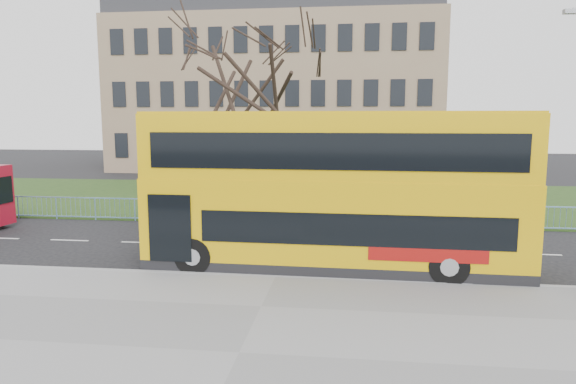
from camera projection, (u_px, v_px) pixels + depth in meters
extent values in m
plane|color=black|center=(282.00, 265.00, 17.13)|extent=(120.00, 120.00, 0.00)
cube|color=slate|center=(239.00, 355.00, 10.48)|extent=(80.00, 10.50, 0.12)
cube|color=gray|center=(276.00, 277.00, 15.59)|extent=(80.00, 0.20, 0.14)
cube|color=#1B3413|center=(313.00, 199.00, 31.17)|extent=(80.00, 15.40, 0.08)
cube|color=#896F57|center=(279.00, 97.00, 51.13)|extent=(30.00, 15.00, 14.00)
cube|color=#D5A508|center=(333.00, 223.00, 16.58)|extent=(12.01, 3.11, 2.22)
cube|color=#D5A508|center=(333.00, 183.00, 16.40)|extent=(12.01, 3.11, 0.38)
cube|color=#D5A508|center=(334.00, 146.00, 16.23)|extent=(11.95, 3.05, 1.99)
cube|color=black|center=(353.00, 230.00, 15.07)|extent=(9.22, 0.24, 0.97)
cube|color=black|center=(331.00, 152.00, 14.86)|extent=(10.99, 0.28, 1.08)
cylinder|color=black|center=(194.00, 256.00, 16.06)|extent=(1.19, 0.34, 1.18)
cylinder|color=black|center=(449.00, 266.00, 14.97)|extent=(1.19, 0.34, 1.18)
cube|color=gray|center=(573.00, 11.00, 12.46)|extent=(0.42, 0.19, 0.11)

